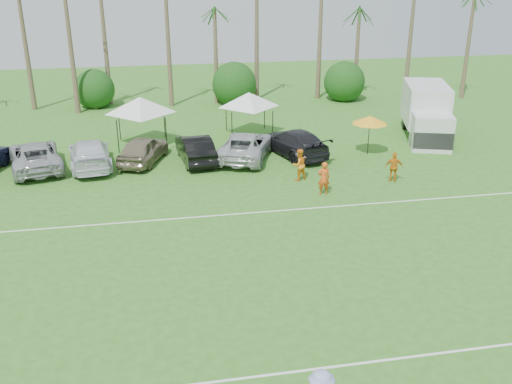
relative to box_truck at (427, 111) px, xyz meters
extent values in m
cube|color=white|center=(-17.71, -22.72, -1.96)|extent=(80.00, 0.10, 0.01)
cube|color=white|center=(-17.71, -10.72, -1.96)|extent=(80.00, 0.10, 0.01)
cone|color=brown|center=(-29.71, 13.28, 3.03)|extent=(0.44, 0.44, 10.00)
cone|color=brown|center=(-25.71, 13.28, 3.53)|extent=(0.44, 0.44, 11.00)
cone|color=brown|center=(-21.71, 13.28, 2.03)|extent=(0.44, 0.44, 8.00)
cone|color=brown|center=(-17.71, 13.28, 2.53)|extent=(0.44, 0.44, 9.00)
cone|color=brown|center=(-13.71, 13.28, 3.03)|extent=(0.44, 0.44, 10.00)
cone|color=brown|center=(-9.71, 13.28, 3.53)|extent=(0.44, 0.44, 11.00)
cone|color=brown|center=(-4.71, 13.28, 2.03)|extent=(0.44, 0.44, 8.00)
cone|color=brown|center=(0.29, 13.28, 2.53)|extent=(0.44, 0.44, 9.00)
cone|color=brown|center=(5.29, 13.28, 3.03)|extent=(0.44, 0.44, 10.00)
cone|color=brown|center=(9.29, 13.28, 3.53)|extent=(0.44, 0.44, 11.00)
cylinder|color=brown|center=(-23.71, 14.28, -1.27)|extent=(0.30, 0.30, 1.40)
sphere|color=#124012|center=(-23.71, 14.28, -0.17)|extent=(4.00, 4.00, 4.00)
cylinder|color=brown|center=(-11.71, 14.28, -1.27)|extent=(0.30, 0.30, 1.40)
sphere|color=#124012|center=(-11.71, 14.28, -0.17)|extent=(4.00, 4.00, 4.00)
cylinder|color=brown|center=(-1.71, 14.28, -1.27)|extent=(0.30, 0.30, 1.40)
sphere|color=#124012|center=(-1.71, 14.28, -0.17)|extent=(4.00, 4.00, 4.00)
imported|color=#EE551A|center=(-10.23, -8.94, -1.06)|extent=(0.68, 0.46, 1.82)
imported|color=orange|center=(-10.97, -6.58, -1.05)|extent=(1.08, 0.96, 1.84)
imported|color=orange|center=(-5.75, -7.84, -1.10)|extent=(1.10, 0.73, 1.73)
cube|color=silver|center=(0.27, 0.85, 0.32)|extent=(4.22, 5.73, 2.79)
cube|color=silver|center=(-0.82, -2.54, -0.80)|extent=(3.05, 2.69, 2.34)
cube|color=black|center=(-1.08, -3.34, -1.13)|extent=(2.54, 1.10, 1.11)
cube|color=#E5590C|center=(1.61, 0.42, -0.18)|extent=(0.57, 1.70, 1.00)
cylinder|color=black|center=(-1.81, -1.99, -1.47)|extent=(0.63, 1.06, 1.00)
cylinder|color=black|center=(0.31, -2.67, -1.47)|extent=(0.63, 1.06, 1.00)
cylinder|color=black|center=(-0.38, 2.47, -1.47)|extent=(0.63, 1.06, 1.00)
cylinder|color=black|center=(1.74, 1.78, -1.47)|extent=(0.63, 1.06, 1.00)
cylinder|color=black|center=(-21.31, 0.46, -0.86)|extent=(0.06, 0.06, 2.22)
cylinder|color=black|center=(-18.19, 0.46, -0.86)|extent=(0.06, 0.06, 2.22)
cylinder|color=black|center=(-21.31, 3.58, -0.86)|extent=(0.06, 0.06, 2.22)
cylinder|color=black|center=(-18.19, 3.58, -0.86)|extent=(0.06, 0.06, 2.22)
pyramid|color=white|center=(-19.75, 2.02, 1.36)|extent=(4.79, 4.79, 1.11)
cylinder|color=black|center=(-13.62, 1.70, -0.93)|extent=(0.06, 0.06, 2.07)
cylinder|color=black|center=(-10.71, 1.70, -0.93)|extent=(0.06, 0.06, 2.07)
cylinder|color=black|center=(-13.62, 4.60, -0.93)|extent=(0.06, 0.06, 2.07)
cylinder|color=black|center=(-10.71, 4.60, -0.93)|extent=(0.06, 0.06, 2.07)
pyramid|color=white|center=(-12.16, 3.15, 1.13)|extent=(4.47, 4.47, 1.03)
cylinder|color=black|center=(-5.35, -2.83, -0.81)|extent=(0.05, 0.05, 2.31)
cone|color=#FFAF1A|center=(-5.35, -2.83, 0.34)|extent=(2.31, 2.31, 0.52)
imported|color=#ACADB0|center=(-26.13, -1.82, -1.13)|extent=(4.12, 6.54, 1.68)
imported|color=white|center=(-22.92, -2.00, -1.13)|extent=(3.10, 6.06, 1.68)
imported|color=gray|center=(-19.71, -1.73, -1.13)|extent=(3.60, 5.32, 1.68)
imported|color=black|center=(-16.51, -2.16, -1.13)|extent=(2.30, 5.26, 1.68)
imported|color=#BABCBE|center=(-13.30, -2.15, -1.13)|extent=(4.77, 6.65, 1.68)
imported|color=black|center=(-10.10, -2.03, -1.13)|extent=(3.97, 6.24, 1.68)
camera|label=1|loc=(-19.11, -36.35, 9.63)|focal=40.00mm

